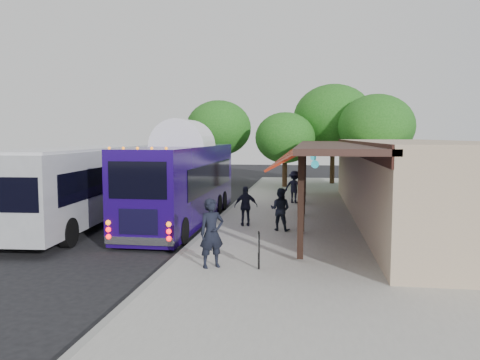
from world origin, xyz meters
The scene contains 15 objects.
ground centered at (0.00, 0.00, 0.00)m, with size 90.00×90.00×0.00m, color black.
sidewalk centered at (5.00, 4.00, 0.07)m, with size 10.00×40.00×0.15m, color #9E9B93.
curb centered at (0.05, 4.00, 0.07)m, with size 0.20×40.00×0.16m, color gray.
station_shelter centered at (8.38, 4.00, 1.85)m, with size 8.15×20.00×3.60m.
coach_bus centered at (-1.45, 2.41, 1.94)m, with size 2.44×11.35×3.61m.
city_bus centered at (-5.62, 1.40, 1.83)m, with size 3.51×12.51×3.32m.
ped_a centered at (1.35, -5.00, 1.12)m, with size 0.71×0.46×1.93m, color black.
ped_b centered at (2.93, 0.43, 0.98)m, with size 0.80×0.63×1.66m, color black.
ped_c centered at (1.49, 1.16, 0.96)m, with size 0.95×0.40×1.62m, color black.
ped_d centered at (3.25, 8.09, 1.03)m, with size 1.14×0.66×1.77m, color black.
sign_board centered at (2.67, -5.00, 0.84)m, with size 0.11×0.46×1.02m.
tree_left centered at (2.31, 16.42, 3.68)m, with size 4.32×4.32×5.53m.
tree_mid centered at (5.85, 19.37, 5.20)m, with size 6.09×6.09×7.79m.
tree_right centered at (8.65, 16.21, 4.49)m, with size 5.26×5.26×6.73m.
tree_far centered at (-3.12, 19.35, 4.44)m, with size 5.20×5.20×6.66m.
Camera 1 is at (3.97, -17.53, 3.79)m, focal length 35.00 mm.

